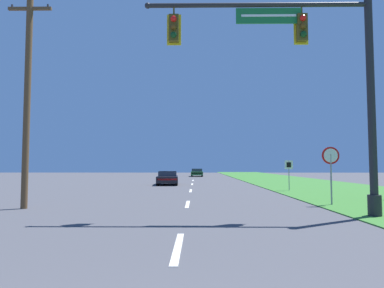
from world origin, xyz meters
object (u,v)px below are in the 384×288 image
Objects in this scene: signal_mast at (317,72)px; route_sign_post at (289,168)px; far_car at (197,173)px; utility_pole_near at (27,92)px; car_ahead at (168,178)px; stop_sign at (331,162)px.

signal_mast reaches higher than route_sign_post.
utility_pole_near is (-7.01, -39.73, 4.12)m from far_car.
signal_mast reaches higher than car_ahead.
far_car is 30.80m from route_sign_post.
route_sign_post is at bearing 79.74° from signal_mast.
car_ahead is at bearing 75.62° from utility_pole_near.
car_ahead is 1.73× the size of stop_sign.
far_car is 1.82× the size of stop_sign.
stop_sign is at bearing -81.43° from far_car.
route_sign_post is at bearing 35.95° from utility_pole_near.
signal_mast reaches higher than stop_sign.
utility_pole_near reaches higher than far_car.
car_ahead is 2.14× the size of route_sign_post.
utility_pole_near is at bearing -144.05° from route_sign_post.
utility_pole_near reaches higher than route_sign_post.
stop_sign is at bearing -61.61° from car_ahead.
utility_pole_near is (-13.20, -9.58, 3.20)m from route_sign_post.
signal_mast is 42.22m from far_car.
far_car is (2.67, 22.80, 0.00)m from car_ahead.
far_car is at bearing 95.59° from signal_mast.
route_sign_post is 0.22× the size of utility_pole_near.
signal_mast is at bearing -117.06° from stop_sign.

